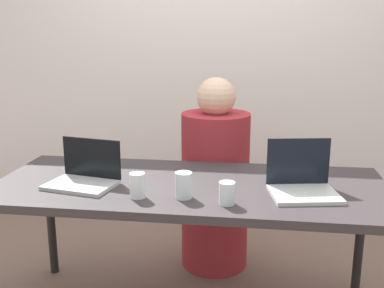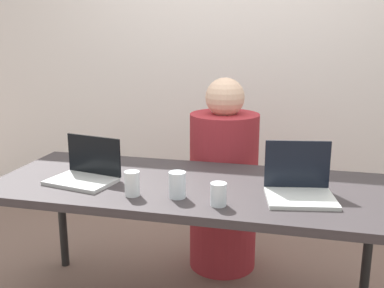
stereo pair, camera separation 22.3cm
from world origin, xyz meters
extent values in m
cube|color=silver|center=(0.00, 1.54, 1.29)|extent=(4.99, 0.10, 2.57)
cube|color=#322D2F|center=(0.00, 0.00, 0.72)|extent=(1.92, 0.79, 0.04)
cylinder|color=black|center=(-0.91, 0.34, 0.35)|extent=(0.05, 0.05, 0.70)
cylinder|color=black|center=(0.91, 0.34, 0.35)|extent=(0.05, 0.05, 0.70)
cylinder|color=maroon|center=(0.07, 0.60, 0.49)|extent=(0.47, 0.47, 0.99)
sphere|color=beige|center=(0.07, 0.60, 1.09)|extent=(0.23, 0.23, 0.23)
cube|color=#B6B9B9|center=(-0.51, -0.12, 0.75)|extent=(0.35, 0.27, 0.02)
cube|color=black|center=(-0.49, -0.01, 0.86)|extent=(0.31, 0.07, 0.20)
sphere|color=white|center=(-0.49, 0.00, 0.86)|extent=(0.04, 0.04, 0.04)
cube|color=silver|center=(0.54, -0.11, 0.75)|extent=(0.34, 0.29, 0.02)
cube|color=black|center=(0.51, 0.02, 0.87)|extent=(0.29, 0.06, 0.22)
sphere|color=white|center=(0.51, 0.03, 0.87)|extent=(0.04, 0.04, 0.04)
cylinder|color=white|center=(-0.20, -0.22, 0.80)|extent=(0.07, 0.07, 0.11)
cylinder|color=silver|center=(-0.20, -0.22, 0.78)|extent=(0.06, 0.06, 0.06)
cylinder|color=silver|center=(0.20, -0.25, 0.79)|extent=(0.07, 0.07, 0.10)
cylinder|color=silver|center=(0.20, -0.25, 0.77)|extent=(0.06, 0.06, 0.05)
cylinder|color=silver|center=(0.00, -0.20, 0.80)|extent=(0.08, 0.08, 0.12)
cylinder|color=silver|center=(0.00, -0.20, 0.78)|extent=(0.07, 0.07, 0.06)
camera|label=1|loc=(0.30, -2.06, 1.46)|focal=42.00mm
camera|label=2|loc=(0.51, -2.02, 1.46)|focal=42.00mm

